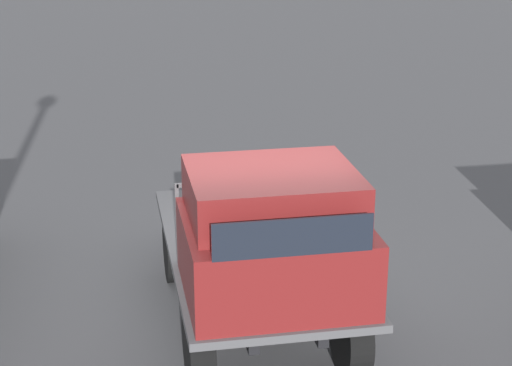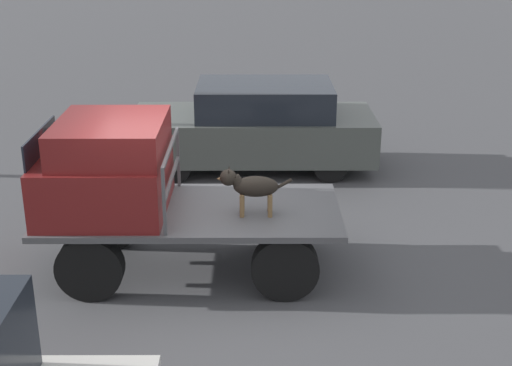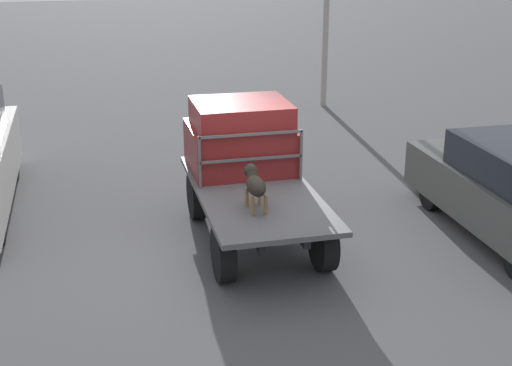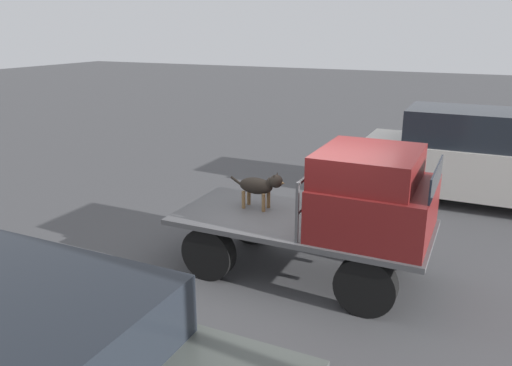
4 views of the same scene
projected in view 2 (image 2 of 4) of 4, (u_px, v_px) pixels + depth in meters
ground_plane at (194, 270)px, 9.62m from camera, size 80.00×80.00×0.00m
flatbed_truck at (192, 227)px, 9.40m from camera, size 3.88×1.82×0.90m
truck_cab at (107, 168)px, 9.10m from camera, size 1.58×1.70×1.19m
truck_headboard at (171, 168)px, 9.11m from camera, size 0.04×1.70×0.86m
dog at (250, 186)px, 9.00m from camera, size 0.96×0.27×0.64m
parked_sedan at (256, 126)px, 13.27m from camera, size 4.49×1.85×1.61m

